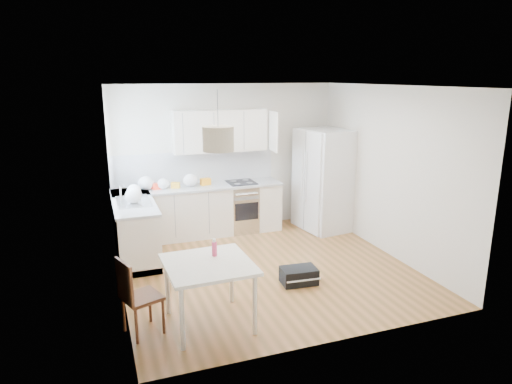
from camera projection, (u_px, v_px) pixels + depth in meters
floor at (266, 268)px, 6.93m from camera, size 4.20×4.20×0.00m
ceiling at (267, 86)px, 6.26m from camera, size 4.20×4.20×0.00m
wall_back at (226, 158)px, 8.51m from camera, size 4.20×0.00×4.20m
wall_left at (115, 194)px, 5.91m from camera, size 0.00×4.20×4.20m
wall_right at (389, 172)px, 7.29m from camera, size 0.00×4.20×4.20m
window_glassblock at (110, 150)px, 6.86m from camera, size 0.02×1.00×1.00m
cabinets_back at (200, 212)px, 8.27m from camera, size 3.00×0.60×0.88m
cabinets_left at (135, 229)px, 7.33m from camera, size 0.60×1.80×0.88m
counter_back at (199, 187)px, 8.16m from camera, size 3.02×0.64×0.04m
counter_left at (133, 202)px, 7.22m from camera, size 0.64×1.82×0.04m
backsplash_back at (195, 167)px, 8.35m from camera, size 3.00×0.01×0.58m
backsplash_left at (112, 184)px, 7.04m from camera, size 0.01×1.80×0.58m
upper_cabinets at (220, 131)px, 8.19m from camera, size 1.70×0.32×0.75m
range_oven at (242, 208)px, 8.53m from camera, size 0.50×0.61×0.88m
sink at (133, 202)px, 7.17m from camera, size 0.50×0.80×0.16m
refrigerator at (325, 180)px, 8.52m from camera, size 1.02×1.06×1.89m
dining_table at (209, 270)px, 5.22m from camera, size 1.00×1.00×0.77m
dining_chair at (142, 296)px, 5.09m from camera, size 0.49×0.49×0.91m
drink_bottle at (214, 247)px, 5.37m from camera, size 0.08×0.08×0.21m
gym_bag at (299, 276)px, 6.40m from camera, size 0.52×0.36×0.23m
pendant_lamp at (218, 139)px, 4.91m from camera, size 0.42×0.42×0.26m
grocery_bag_a at (146, 183)px, 7.84m from camera, size 0.27×0.23×0.24m
grocery_bag_b at (163, 184)px, 7.92m from camera, size 0.21×0.18×0.19m
grocery_bag_c at (190, 180)px, 8.09m from camera, size 0.25×0.22×0.23m
grocery_bag_d at (134, 190)px, 7.44m from camera, size 0.22×0.19×0.20m
grocery_bag_e at (133, 196)px, 7.04m from camera, size 0.26×0.22×0.24m
snack_orange at (205, 182)px, 8.22m from camera, size 0.20×0.14×0.12m
snack_yellow at (175, 185)px, 8.00m from camera, size 0.17×0.14×0.10m
snack_red at (157, 186)px, 7.91m from camera, size 0.17×0.13×0.11m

